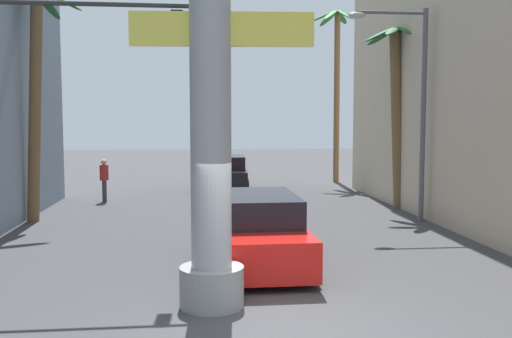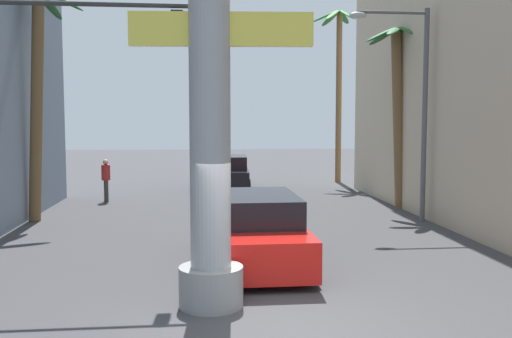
% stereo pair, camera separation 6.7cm
% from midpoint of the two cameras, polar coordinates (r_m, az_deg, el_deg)
% --- Properties ---
extents(ground_plane, '(88.27, 88.27, 0.00)m').
position_cam_midpoint_polar(ground_plane, '(18.87, -2.31, -4.90)').
color(ground_plane, '#424244').
extents(neon_sign_pole, '(3.44, 1.12, 9.67)m').
position_cam_midpoint_polar(neon_sign_pole, '(9.78, -4.77, 13.42)').
color(neon_sign_pole, '#9E9EA3').
rests_on(neon_sign_pole, ground).
extents(street_lamp, '(2.55, 0.28, 6.66)m').
position_cam_midpoint_polar(street_lamp, '(18.57, 15.14, 7.39)').
color(street_lamp, '#59595E').
rests_on(street_lamp, ground).
extents(traffic_light_mast, '(5.09, 0.32, 5.65)m').
position_cam_midpoint_polar(traffic_light_mast, '(12.37, -20.64, 8.24)').
color(traffic_light_mast, '#333333').
rests_on(traffic_light_mast, ground).
extents(car_lead, '(2.07, 4.94, 1.56)m').
position_cam_midpoint_polar(car_lead, '(12.92, -0.15, -6.15)').
color(car_lead, black).
rests_on(car_lead, ground).
extents(car_far, '(2.24, 4.59, 1.56)m').
position_cam_midpoint_polar(car_far, '(26.57, -3.13, -0.44)').
color(car_far, black).
rests_on(car_far, ground).
extents(palm_tree_mid_right, '(2.57, 2.48, 6.58)m').
position_cam_midpoint_polar(palm_tree_mid_right, '(21.32, 13.79, 6.98)').
color(palm_tree_mid_right, brown).
rests_on(palm_tree_mid_right, ground).
extents(palm_tree_mid_left, '(3.04, 3.17, 7.51)m').
position_cam_midpoint_polar(palm_tree_mid_left, '(19.46, -21.46, 8.50)').
color(palm_tree_mid_left, brown).
rests_on(palm_tree_mid_left, ground).
extents(palm_tree_far_right, '(2.97, 2.87, 8.83)m').
position_cam_midpoint_polar(palm_tree_far_right, '(29.91, 8.00, 9.70)').
color(palm_tree_far_right, brown).
rests_on(palm_tree_far_right, ground).
extents(pedestrian_far_left, '(0.43, 0.43, 1.68)m').
position_cam_midpoint_polar(pedestrian_far_left, '(23.15, -15.02, -0.79)').
color(pedestrian_far_left, '#3F3833').
rests_on(pedestrian_far_left, ground).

